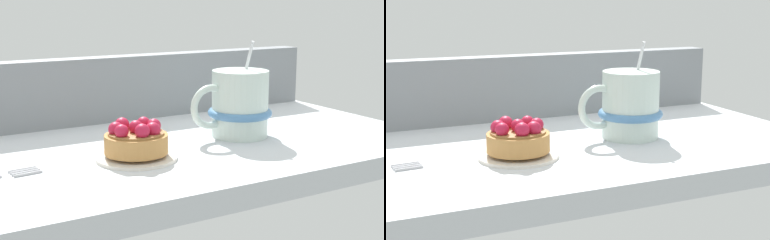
% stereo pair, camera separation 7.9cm
% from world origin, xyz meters
% --- Properties ---
extents(ground_plane, '(0.82, 0.42, 0.03)m').
position_xyz_m(ground_plane, '(0.00, 0.00, -0.02)').
color(ground_plane, silver).
extents(window_rail_back, '(0.80, 0.04, 0.11)m').
position_xyz_m(window_rail_back, '(0.00, 0.19, 0.06)').
color(window_rail_back, gray).
rests_on(window_rail_back, ground_plane).
extents(dessert_plate, '(0.11, 0.11, 0.01)m').
position_xyz_m(dessert_plate, '(-0.06, -0.05, 0.00)').
color(dessert_plate, silver).
rests_on(dessert_plate, ground_plane).
extents(raspberry_tart, '(0.08, 0.08, 0.04)m').
position_xyz_m(raspberry_tart, '(-0.06, -0.05, 0.03)').
color(raspberry_tart, '#B77F42').
rests_on(raspberry_tart, dessert_plate).
extents(coffee_mug, '(0.14, 0.10, 0.15)m').
position_xyz_m(coffee_mug, '(0.13, -0.02, 0.05)').
color(coffee_mug, silver).
rests_on(coffee_mug, ground_plane).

